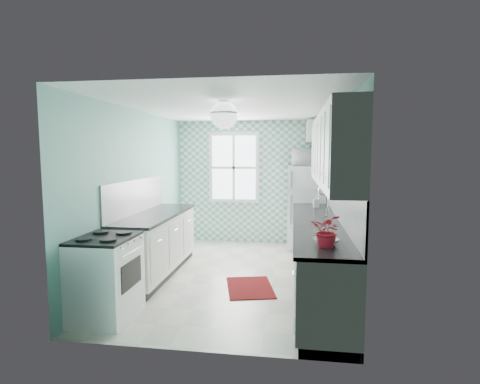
# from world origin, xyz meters

# --- Properties ---
(floor) EXTENTS (3.00, 4.40, 0.02)m
(floor) POSITION_xyz_m (0.00, 0.00, -0.01)
(floor) COLOR beige
(floor) RESTS_ON ground
(ceiling) EXTENTS (3.00, 4.40, 0.02)m
(ceiling) POSITION_xyz_m (0.00, 0.00, 2.51)
(ceiling) COLOR white
(ceiling) RESTS_ON wall_back
(wall_back) EXTENTS (3.00, 0.02, 2.50)m
(wall_back) POSITION_xyz_m (0.00, 2.21, 1.25)
(wall_back) COLOR #68A599
(wall_back) RESTS_ON floor
(wall_front) EXTENTS (3.00, 0.02, 2.50)m
(wall_front) POSITION_xyz_m (0.00, -2.21, 1.25)
(wall_front) COLOR #68A599
(wall_front) RESTS_ON floor
(wall_left) EXTENTS (0.02, 4.40, 2.50)m
(wall_left) POSITION_xyz_m (-1.51, 0.00, 1.25)
(wall_left) COLOR #68A599
(wall_left) RESTS_ON floor
(wall_right) EXTENTS (0.02, 4.40, 2.50)m
(wall_right) POSITION_xyz_m (1.51, 0.00, 1.25)
(wall_right) COLOR #68A599
(wall_right) RESTS_ON floor
(accent_wall) EXTENTS (3.00, 0.01, 2.50)m
(accent_wall) POSITION_xyz_m (0.00, 2.19, 1.25)
(accent_wall) COLOR #62A899
(accent_wall) RESTS_ON wall_back
(window) EXTENTS (1.04, 0.05, 1.44)m
(window) POSITION_xyz_m (-0.35, 2.16, 1.55)
(window) COLOR white
(window) RESTS_ON wall_back
(backsplash_right) EXTENTS (0.02, 3.60, 0.51)m
(backsplash_right) POSITION_xyz_m (1.49, -0.40, 1.20)
(backsplash_right) COLOR white
(backsplash_right) RESTS_ON wall_right
(backsplash_left) EXTENTS (0.02, 2.15, 0.51)m
(backsplash_left) POSITION_xyz_m (-1.49, -0.07, 1.20)
(backsplash_left) COLOR white
(backsplash_left) RESTS_ON wall_left
(upper_cabinets_right) EXTENTS (0.33, 3.20, 0.90)m
(upper_cabinets_right) POSITION_xyz_m (1.33, -0.60, 1.90)
(upper_cabinets_right) COLOR silver
(upper_cabinets_right) RESTS_ON wall_right
(upper_cabinet_fridge) EXTENTS (0.40, 0.74, 0.40)m
(upper_cabinet_fridge) POSITION_xyz_m (1.30, 1.83, 2.25)
(upper_cabinet_fridge) COLOR silver
(upper_cabinet_fridge) RESTS_ON wall_right
(ceiling_light) EXTENTS (0.34, 0.34, 0.35)m
(ceiling_light) POSITION_xyz_m (0.00, -0.80, 2.32)
(ceiling_light) COLOR silver
(ceiling_light) RESTS_ON ceiling
(base_cabinets_right) EXTENTS (0.60, 3.60, 0.90)m
(base_cabinets_right) POSITION_xyz_m (1.20, -0.40, 0.45)
(base_cabinets_right) COLOR white
(base_cabinets_right) RESTS_ON floor
(countertop_right) EXTENTS (0.63, 3.60, 0.04)m
(countertop_right) POSITION_xyz_m (1.19, -0.40, 0.92)
(countertop_right) COLOR black
(countertop_right) RESTS_ON base_cabinets_right
(base_cabinets_left) EXTENTS (0.60, 2.15, 0.90)m
(base_cabinets_left) POSITION_xyz_m (-1.20, -0.07, 0.45)
(base_cabinets_left) COLOR white
(base_cabinets_left) RESTS_ON floor
(countertop_left) EXTENTS (0.63, 2.15, 0.04)m
(countertop_left) POSITION_xyz_m (-1.19, -0.07, 0.92)
(countertop_left) COLOR black
(countertop_left) RESTS_ON base_cabinets_left
(fridge) EXTENTS (0.70, 0.70, 1.61)m
(fridge) POSITION_xyz_m (1.11, 1.82, 0.80)
(fridge) COLOR white
(fridge) RESTS_ON floor
(stove) EXTENTS (0.61, 0.76, 0.91)m
(stove) POSITION_xyz_m (-1.20, -1.62, 0.48)
(stove) COLOR white
(stove) RESTS_ON floor
(sink) EXTENTS (0.56, 0.47, 0.53)m
(sink) POSITION_xyz_m (1.20, 0.52, 0.93)
(sink) COLOR silver
(sink) RESTS_ON countertop_right
(rug) EXTENTS (0.78, 0.98, 0.01)m
(rug) POSITION_xyz_m (0.29, -0.48, 0.01)
(rug) COLOR #640603
(rug) RESTS_ON floor
(dish_towel) EXTENTS (0.12, 0.22, 0.36)m
(dish_towel) POSITION_xyz_m (0.89, 0.78, 0.48)
(dish_towel) COLOR #5CB0B1
(dish_towel) RESTS_ON base_cabinets_right
(fruit_bowl) EXTENTS (0.32, 0.32, 0.06)m
(fruit_bowl) POSITION_xyz_m (1.20, -1.67, 0.97)
(fruit_bowl) COLOR silver
(fruit_bowl) RESTS_ON countertop_right
(potted_plant) EXTENTS (0.37, 0.34, 0.34)m
(potted_plant) POSITION_xyz_m (1.20, -1.81, 1.11)
(potted_plant) COLOR #AA1E18
(potted_plant) RESTS_ON countertop_right
(soap_bottle) EXTENTS (0.10, 0.10, 0.21)m
(soap_bottle) POSITION_xyz_m (1.25, 0.90, 1.05)
(soap_bottle) COLOR #A8BFC7
(soap_bottle) RESTS_ON countertop_right
(microwave) EXTENTS (0.57, 0.39, 0.32)m
(microwave) POSITION_xyz_m (1.11, 1.82, 1.76)
(microwave) COLOR white
(microwave) RESTS_ON fridge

